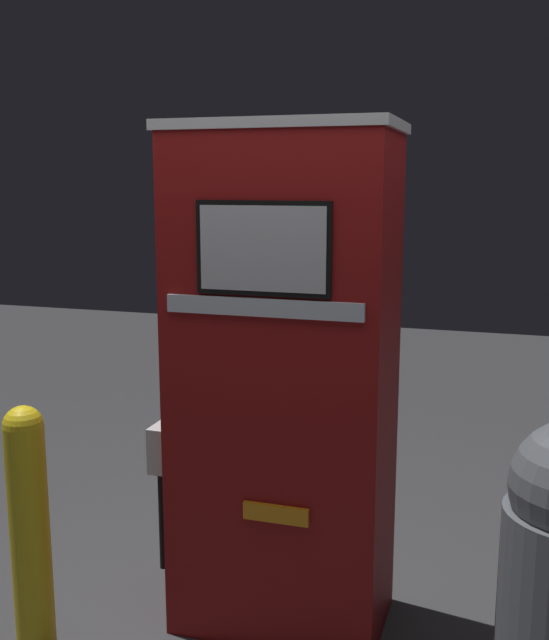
{
  "coord_description": "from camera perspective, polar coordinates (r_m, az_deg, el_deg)",
  "views": [
    {
      "loc": [
        0.86,
        -2.58,
        1.87
      ],
      "look_at": [
        0.0,
        0.14,
        1.34
      ],
      "focal_mm": 42.0,
      "sensor_mm": 36.0,
      "label": 1
    }
  ],
  "objects": [
    {
      "name": "safety_bollard",
      "position": [
        3.2,
        -18.17,
        -14.6
      ],
      "size": [
        0.16,
        0.16,
        1.03
      ],
      "color": "yellow",
      "rests_on": "ground_plane"
    },
    {
      "name": "gas_pump",
      "position": [
        3.09,
        0.71,
        -4.86
      ],
      "size": [
        0.97,
        0.58,
        2.1
      ],
      "color": "maroon",
      "rests_on": "ground_plane"
    }
  ]
}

